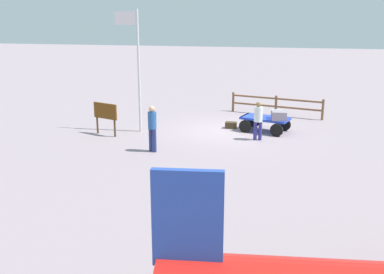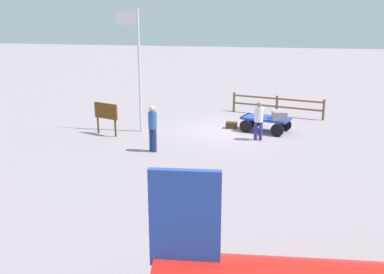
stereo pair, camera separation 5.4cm
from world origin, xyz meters
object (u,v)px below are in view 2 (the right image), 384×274
object	(u,v)px
flagpole	(137,60)
suitcase_tan	(280,116)
suitcase_dark	(277,114)
worker_trailing	(153,126)
luggage_cart	(265,121)
signboard	(106,113)
worker_lead	(259,118)
suitcase_grey	(232,125)

from	to	relation	value
flagpole	suitcase_tan	bearing A→B (deg)	-172.52
suitcase_dark	worker_trailing	bearing A→B (deg)	42.66
luggage_cart	suitcase_tan	world-z (taller)	suitcase_tan
signboard	suitcase_dark	bearing A→B (deg)	-162.78
worker_lead	worker_trailing	xyz separation A→B (m)	(3.57, 2.53, 0.07)
worker_trailing	signboard	bearing A→B (deg)	-32.99
luggage_cart	flagpole	distance (m)	6.08
suitcase_dark	worker_trailing	world-z (taller)	worker_trailing
suitcase_grey	worker_lead	world-z (taller)	worker_lead
suitcase_tan	worker_lead	size ratio (longest dim) A/B	0.40
luggage_cart	suitcase_tan	bearing A→B (deg)	140.10
luggage_cart	worker_trailing	world-z (taller)	worker_trailing
luggage_cart	worker_trailing	distance (m)	5.49
suitcase_grey	worker_lead	size ratio (longest dim) A/B	0.32
suitcase_grey	signboard	size ratio (longest dim) A/B	0.38
suitcase_tan	suitcase_grey	size ratio (longest dim) A/B	1.23
worker_lead	worker_trailing	bearing A→B (deg)	35.29
luggage_cart	suitcase_dark	distance (m)	0.62
suitcase_grey	worker_lead	bearing A→B (deg)	129.07
luggage_cart	signboard	world-z (taller)	signboard
suitcase_dark	flagpole	distance (m)	6.36
worker_trailing	flagpole	xyz separation A→B (m)	(1.62, -2.69, 2.08)
suitcase_tan	worker_lead	world-z (taller)	worker_lead
worker_lead	suitcase_dark	bearing A→B (deg)	-115.28
suitcase_dark	signboard	bearing A→B (deg)	17.22
signboard	suitcase_grey	bearing A→B (deg)	-153.41
worker_trailing	flagpole	world-z (taller)	flagpole
worker_lead	signboard	distance (m)	6.31
suitcase_grey	flagpole	world-z (taller)	flagpole
suitcase_grey	worker_lead	xyz separation A→B (m)	(-1.36, 1.67, 0.77)
luggage_cart	worker_lead	world-z (taller)	worker_lead
suitcase_dark	suitcase_tan	world-z (taller)	suitcase_tan
suitcase_dark	suitcase_grey	bearing A→B (deg)	-9.04
worker_lead	flagpole	distance (m)	5.62
suitcase_dark	worker_lead	xyz separation A→B (m)	(0.64, 1.35, 0.09)
worker_lead	worker_trailing	distance (m)	4.38
luggage_cart	signboard	distance (m)	6.81
worker_trailing	flagpole	bearing A→B (deg)	-58.92
suitcase_dark	worker_lead	world-z (taller)	worker_lead
luggage_cart	signboard	size ratio (longest dim) A/B	1.62
luggage_cart	suitcase_dark	size ratio (longest dim) A/B	4.49
worker_trailing	flagpole	distance (m)	3.76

